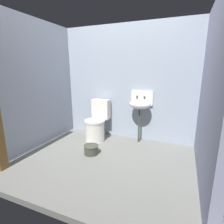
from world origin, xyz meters
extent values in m
cube|color=slate|center=(0.00, 0.00, -0.04)|extent=(3.06, 2.42, 0.08)
cube|color=#8F9BAC|center=(0.00, 1.06, 1.11)|extent=(3.06, 0.10, 2.23)
cube|color=#919AAC|center=(-1.38, 0.10, 1.11)|extent=(0.10, 2.22, 2.23)
cube|color=#9396B3|center=(1.38, 0.10, 1.11)|extent=(0.10, 2.22, 2.23)
cylinder|color=silver|center=(-0.50, 0.57, 0.19)|extent=(0.38, 0.38, 0.38)
cylinder|color=silver|center=(-0.50, 0.57, 0.40)|extent=(0.40, 0.40, 0.04)
cube|color=silver|center=(-0.50, 0.87, 0.58)|extent=(0.36, 0.18, 0.40)
cylinder|color=#3B3F33|center=(0.33, 0.82, 0.33)|extent=(0.04, 0.04, 0.66)
ellipsoid|color=silver|center=(0.33, 0.82, 0.75)|extent=(0.40, 0.32, 0.18)
cube|color=silver|center=(0.33, 0.98, 0.85)|extent=(0.42, 0.04, 0.28)
cylinder|color=#3B3F33|center=(0.26, 0.88, 0.87)|extent=(0.04, 0.04, 0.06)
cylinder|color=#3B3F33|center=(0.40, 0.88, 0.87)|extent=(0.04, 0.04, 0.06)
cylinder|color=#3B3F33|center=(-0.28, 0.02, 0.07)|extent=(0.23, 0.23, 0.15)
torus|color=#3D422B|center=(-0.28, 0.02, 0.15)|extent=(0.25, 0.25, 0.02)
camera|label=1|loc=(1.07, -2.35, 1.38)|focal=28.22mm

